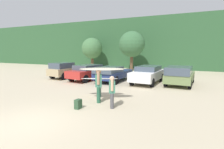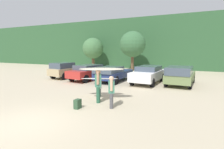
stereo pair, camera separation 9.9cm
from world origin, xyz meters
name	(u,v)px [view 1 (the left image)]	position (x,y,z in m)	size (l,w,h in m)	color
ground_plane	(25,124)	(0.00, 0.00, 0.00)	(120.00, 120.00, 0.00)	#C1B293
hillside_ridge	(160,44)	(0.00, 28.72, 3.96)	(108.00, 12.00, 7.93)	#2D5633
tree_center	(92,48)	(-9.18, 20.25, 3.16)	(3.29, 3.29, 4.83)	brown
tree_left	(132,44)	(-2.23, 19.29, 3.66)	(3.55, 3.55, 5.46)	brown
parked_car_tan	(66,70)	(-6.17, 10.06, 0.83)	(2.21, 4.17, 1.59)	tan
parked_car_red	(89,72)	(-3.36, 9.85, 0.79)	(2.39, 4.71, 1.45)	#B72D28
parked_car_navy	(113,73)	(-0.92, 9.97, 0.77)	(2.06, 4.76, 1.39)	navy
parked_car_white	(148,74)	(2.15, 10.44, 0.81)	(2.13, 4.59, 1.47)	white
parked_car_olive_green	(180,75)	(4.69, 10.69, 0.82)	(2.16, 4.53, 1.54)	#6B7F4C
person_adult	(99,84)	(1.09, 3.74, 1.00)	(0.49, 0.68, 1.78)	#26593F
person_child	(100,87)	(0.63, 4.76, 0.59)	(0.29, 0.39, 1.05)	#4C4C51
person_companion	(112,90)	(2.13, 3.17, 0.88)	(0.43, 0.63, 1.55)	#4C4C51
surfboard_cream	(102,69)	(1.22, 3.88, 1.79)	(2.47, 1.58, 0.13)	beige
surfboard_white	(100,79)	(0.58, 4.78, 1.10)	(2.30, 1.46, 0.14)	white
backpack_dropped	(78,104)	(0.73, 2.35, 0.22)	(0.24, 0.34, 0.45)	#2D4C33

